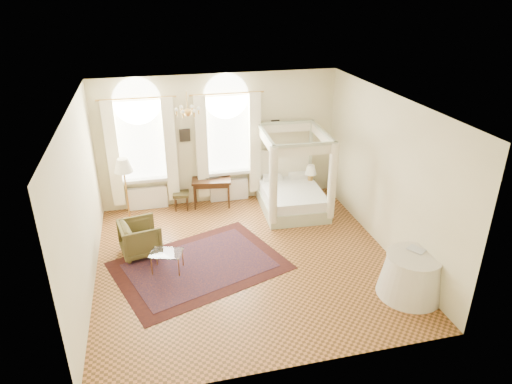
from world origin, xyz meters
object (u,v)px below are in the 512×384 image
canopy_bed (292,193)px  writing_desk (211,183)px  nightstand (307,190)px  stool (181,195)px  floor_lamp (124,169)px  coffee_table (167,254)px  side_table (412,275)px  armchair (140,238)px

canopy_bed → writing_desk: canopy_bed is taller
canopy_bed → nightstand: canopy_bed is taller
nightstand → stool: 3.28m
floor_lamp → writing_desk: bearing=14.0°
coffee_table → floor_lamp: size_ratio=0.44×
nightstand → floor_lamp: floor_lamp is taller
nightstand → side_table: bearing=-83.2°
floor_lamp → side_table: floor_lamp is taller
stool → armchair: size_ratio=0.55×
nightstand → side_table: 4.28m
canopy_bed → nightstand: size_ratio=3.89×
coffee_table → floor_lamp: 2.52m
nightstand → floor_lamp: size_ratio=0.32×
floor_lamp → side_table: 6.50m
armchair → floor_lamp: floor_lamp is taller
stool → side_table: size_ratio=0.37×
canopy_bed → coffee_table: canopy_bed is taller
writing_desk → coffee_table: writing_desk is taller
armchair → floor_lamp: 1.75m
nightstand → armchair: (-4.29, -1.65, 0.10)m
side_table → nightstand: bearing=96.8°
writing_desk → stool: size_ratio=2.34×
armchair → floor_lamp: (-0.24, 1.38, 1.05)m
coffee_table → side_table: 4.66m
nightstand → side_table: side_table is taller
nightstand → stool: (-3.27, 0.26, 0.11)m
writing_desk → side_table: 5.40m
floor_lamp → side_table: size_ratio=1.38×
canopy_bed → armchair: (-3.73, -1.17, -0.10)m
writing_desk → stool: writing_desk is taller
canopy_bed → floor_lamp: canopy_bed is taller
canopy_bed → side_table: canopy_bed is taller
stool → canopy_bed: bearing=-15.2°
stool → side_table: (3.77, -4.51, 0.03)m
stool → floor_lamp: (-1.27, -0.53, 1.04)m
nightstand → floor_lamp: bearing=-176.6°
canopy_bed → side_table: size_ratio=1.72×
stool → coffee_table: 2.76m
stool → side_table: side_table is taller
coffee_table → side_table: bearing=-22.8°
canopy_bed → floor_lamp: (-3.97, 0.21, 0.95)m
armchair → side_table: side_table is taller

